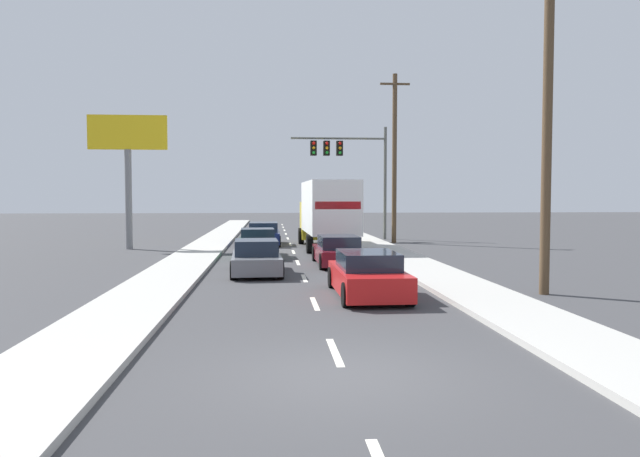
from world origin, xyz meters
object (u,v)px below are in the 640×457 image
at_px(car_navy, 264,234).
at_px(traffic_signal_mast, 343,156).
at_px(box_truck, 327,210).
at_px(utility_pole_near, 547,121).
at_px(car_red, 368,275).
at_px(utility_pole_mid, 394,157).
at_px(car_maroon, 338,251).
at_px(car_green, 258,244).
at_px(car_gray, 256,258).
at_px(roadside_billboard, 128,153).

relative_size(car_navy, traffic_signal_mast, 0.64).
height_order(box_truck, utility_pole_near, utility_pole_near).
bearing_deg(car_navy, utility_pole_near, -66.10).
relative_size(car_red, utility_pole_mid, 0.44).
height_order(box_truck, car_maroon, box_truck).
height_order(car_maroon, utility_pole_near, utility_pole_near).
distance_m(car_green, car_red, 11.96).
xyz_separation_m(car_green, box_truck, (3.64, 3.96, 1.48)).
bearing_deg(traffic_signal_mast, utility_pole_near, -82.23).
xyz_separation_m(car_gray, roadside_billboard, (-7.04, 11.06, 4.55)).
height_order(traffic_signal_mast, roadside_billboard, traffic_signal_mast).
distance_m(car_gray, utility_pole_near, 10.89).
height_order(car_red, utility_pole_near, utility_pole_near).
bearing_deg(car_gray, car_navy, 89.48).
distance_m(car_red, traffic_signal_mast, 23.33).
bearing_deg(car_gray, car_red, -58.17).
relative_size(car_gray, roadside_billboard, 0.60).
distance_m(utility_pole_mid, roadside_billboard, 15.38).
bearing_deg(car_navy, utility_pole_mid, 6.19).
relative_size(car_gray, car_maroon, 0.98).
distance_m(car_green, car_maroon, 4.96).
xyz_separation_m(car_green, car_red, (3.34, -11.49, -0.00)).
distance_m(box_truck, traffic_signal_mast, 8.21).
bearing_deg(box_truck, car_maroon, -91.95).
bearing_deg(utility_pole_near, car_green, 126.26).
bearing_deg(car_green, utility_pole_mid, 44.56).
distance_m(car_green, car_gray, 6.23).
height_order(car_green, box_truck, box_truck).
bearing_deg(car_gray, car_maroon, 38.25).
relative_size(car_navy, car_red, 1.05).
relative_size(car_green, utility_pole_mid, 0.40).
height_order(car_navy, car_red, car_navy).
relative_size(box_truck, utility_pole_mid, 0.90).
relative_size(box_truck, car_maroon, 2.09).
bearing_deg(utility_pole_mid, traffic_signal_mast, 129.80).
relative_size(box_truck, utility_pole_near, 0.95).
bearing_deg(car_maroon, car_green, 132.89).
relative_size(box_truck, car_red, 2.06).
distance_m(utility_pole_near, utility_pole_mid, 19.55).
xyz_separation_m(box_truck, roadside_billboard, (-10.60, 0.86, 3.04)).
distance_m(car_navy, utility_pole_near, 20.91).
bearing_deg(box_truck, car_navy, 137.41).
bearing_deg(traffic_signal_mast, car_red, -95.10).
height_order(car_green, car_gray, car_green).
relative_size(car_green, traffic_signal_mast, 0.56).
height_order(car_gray, roadside_billboard, roadside_billboard).
distance_m(car_green, traffic_signal_mast, 13.37).
height_order(box_truck, traffic_signal_mast, traffic_signal_mast).
height_order(car_gray, utility_pole_mid, utility_pole_mid).
bearing_deg(utility_pole_mid, car_red, -103.73).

